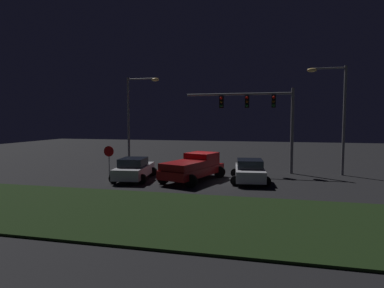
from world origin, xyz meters
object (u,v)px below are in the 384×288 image
at_px(pickup_truck, 194,166).
at_px(car_sedan_far, 250,171).
at_px(car_sedan, 134,169).
at_px(stop_sign, 109,155).
at_px(traffic_signal_gantry, 260,109).
at_px(street_lamp_right, 336,106).
at_px(street_lamp_left, 135,110).

height_order(pickup_truck, car_sedan_far, pickup_truck).
bearing_deg(car_sedan, stop_sign, 68.20).
bearing_deg(car_sedan, traffic_signal_gantry, -65.12).
distance_m(car_sedan, traffic_signal_gantry, 10.54).
bearing_deg(pickup_truck, stop_sign, 109.35).
xyz_separation_m(traffic_signal_gantry, street_lamp_right, (5.51, 0.07, 0.18)).
height_order(car_sedan, street_lamp_right, street_lamp_right).
height_order(car_sedan_far, street_lamp_left, street_lamp_left).
bearing_deg(traffic_signal_gantry, car_sedan_far, -97.02).
xyz_separation_m(traffic_signal_gantry, stop_sign, (-10.41, -4.52, -3.34)).
height_order(car_sedan, traffic_signal_gantry, traffic_signal_gantry).
bearing_deg(car_sedan, street_lamp_left, 15.44).
bearing_deg(stop_sign, pickup_truck, 0.96).
distance_m(street_lamp_left, street_lamp_right, 16.43).
distance_m(pickup_truck, traffic_signal_gantry, 7.21).
relative_size(pickup_truck, street_lamp_right, 0.72).
bearing_deg(street_lamp_left, car_sedan_far, -27.50).
distance_m(car_sedan, stop_sign, 2.40).
bearing_deg(car_sedan, car_sedan_far, -89.35).
height_order(street_lamp_right, stop_sign, street_lamp_right).
xyz_separation_m(car_sedan, stop_sign, (-2.17, 0.58, 0.82)).
bearing_deg(street_lamp_right, pickup_truck, -155.18).
bearing_deg(car_sedan_far, street_lamp_right, -61.21).
xyz_separation_m(pickup_truck, street_lamp_left, (-6.70, 5.73, 4.00)).
distance_m(car_sedan_far, stop_sign, 9.95).
bearing_deg(street_lamp_right, stop_sign, -163.95).
relative_size(car_sedan, street_lamp_left, 0.58).
xyz_separation_m(pickup_truck, car_sedan_far, (3.67, 0.33, -0.26)).
xyz_separation_m(street_lamp_left, stop_sign, (0.46, -5.84, -3.44)).
relative_size(traffic_signal_gantry, street_lamp_left, 1.06).
bearing_deg(stop_sign, street_lamp_left, 94.47).
distance_m(traffic_signal_gantry, stop_sign, 11.83).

